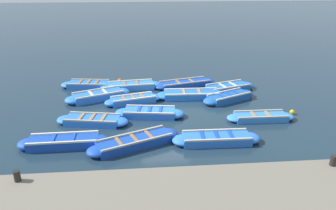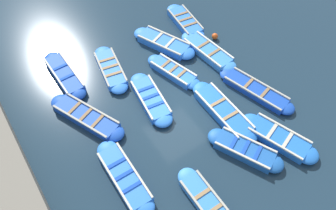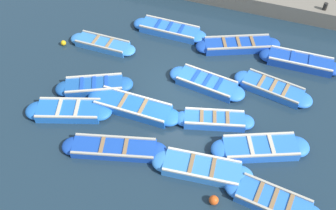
{
  "view_description": "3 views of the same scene",
  "coord_description": "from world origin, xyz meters",
  "px_view_note": "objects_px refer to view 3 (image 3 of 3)",
  "views": [
    {
      "loc": [
        15.46,
        -1.15,
        6.68
      ],
      "look_at": [
        0.66,
        0.13,
        0.49
      ],
      "focal_mm": 35.0,
      "sensor_mm": 36.0,
      "label": 1
    },
    {
      "loc": [
        5.4,
        7.3,
        11.81
      ],
      "look_at": [
        0.49,
        0.09,
        0.4
      ],
      "focal_mm": 35.0,
      "sensor_mm": 36.0,
      "label": 2
    },
    {
      "loc": [
        -10.62,
        -3.08,
        12.07
      ],
      "look_at": [
        -0.93,
        0.31,
        0.28
      ],
      "focal_mm": 42.0,
      "sensor_mm": 36.0,
      "label": 3
    }
  ],
  "objects_px": {
    "boat_tucked": "(207,83)",
    "bollard_north": "(325,6)",
    "boat_mid_row": "(114,148)",
    "boat_inner_gap": "(273,201)",
    "boat_outer_left": "(238,45)",
    "boat_end_of_row": "(260,148)",
    "boat_near_quay": "(272,89)",
    "boat_bow_out": "(69,111)",
    "boat_far_corner": "(202,169)",
    "buoy_orange_near": "(214,200)",
    "boat_broadside": "(214,120)",
    "boat_centre": "(94,86)",
    "boat_stern_in": "(133,107)",
    "boat_alongside": "(169,30)",
    "boat_drifting": "(103,44)",
    "buoy_yellow_far": "(63,43)",
    "boat_outer_right": "(300,62)"
  },
  "relations": [
    {
      "from": "boat_alongside",
      "to": "buoy_yellow_far",
      "type": "xyz_separation_m",
      "value": [
        -2.51,
        4.39,
        -0.05
      ]
    },
    {
      "from": "boat_bow_out",
      "to": "boat_broadside",
      "type": "relative_size",
      "value": 1.12
    },
    {
      "from": "boat_drifting",
      "to": "boat_outer_left",
      "type": "xyz_separation_m",
      "value": [
        1.98,
        -5.98,
        0.03
      ]
    },
    {
      "from": "boat_far_corner",
      "to": "boat_end_of_row",
      "type": "bearing_deg",
      "value": -49.17
    },
    {
      "from": "boat_outer_left",
      "to": "boat_inner_gap",
      "type": "bearing_deg",
      "value": -158.97
    },
    {
      "from": "boat_centre",
      "to": "bollard_north",
      "type": "xyz_separation_m",
      "value": [
        7.81,
        -8.53,
        0.79
      ]
    },
    {
      "from": "boat_centre",
      "to": "boat_broadside",
      "type": "bearing_deg",
      "value": -91.02
    },
    {
      "from": "boat_far_corner",
      "to": "boat_stern_in",
      "type": "bearing_deg",
      "value": 61.46
    },
    {
      "from": "boat_alongside",
      "to": "boat_inner_gap",
      "type": "height_order",
      "value": "boat_alongside"
    },
    {
      "from": "boat_outer_right",
      "to": "boat_drifting",
      "type": "height_order",
      "value": "boat_outer_right"
    },
    {
      "from": "boat_end_of_row",
      "to": "boat_mid_row",
      "type": "bearing_deg",
      "value": 109.16
    },
    {
      "from": "boat_mid_row",
      "to": "boat_centre",
      "type": "bearing_deg",
      "value": 38.79
    },
    {
      "from": "boat_tucked",
      "to": "buoy_orange_near",
      "type": "xyz_separation_m",
      "value": [
        -5.13,
        -1.69,
        -0.01
      ]
    },
    {
      "from": "boat_near_quay",
      "to": "boat_centre",
      "type": "xyz_separation_m",
      "value": [
        -2.35,
        7.07,
        0.02
      ]
    },
    {
      "from": "boat_stern_in",
      "to": "boat_near_quay",
      "type": "xyz_separation_m",
      "value": [
        2.88,
        -5.1,
        -0.02
      ]
    },
    {
      "from": "boat_tucked",
      "to": "bollard_north",
      "type": "relative_size",
      "value": 9.95
    },
    {
      "from": "boat_end_of_row",
      "to": "boat_near_quay",
      "type": "bearing_deg",
      "value": 1.3
    },
    {
      "from": "buoy_orange_near",
      "to": "bollard_north",
      "type": "bearing_deg",
      "value": -12.38
    },
    {
      "from": "boat_tucked",
      "to": "buoy_orange_near",
      "type": "bearing_deg",
      "value": -161.83
    },
    {
      "from": "boat_stern_in",
      "to": "boat_drifting",
      "type": "bearing_deg",
      "value": 42.26
    },
    {
      "from": "boat_bow_out",
      "to": "boat_outer_left",
      "type": "xyz_separation_m",
      "value": [
        6.14,
        -5.46,
        0.0
      ]
    },
    {
      "from": "boat_drifting",
      "to": "boat_far_corner",
      "type": "bearing_deg",
      "value": -128.59
    },
    {
      "from": "boat_bow_out",
      "to": "buoy_yellow_far",
      "type": "height_order",
      "value": "boat_bow_out"
    },
    {
      "from": "boat_drifting",
      "to": "boat_alongside",
      "type": "xyz_separation_m",
      "value": [
        2.0,
        -2.6,
        0.03
      ]
    },
    {
      "from": "boat_centre",
      "to": "buoy_yellow_far",
      "type": "relative_size",
      "value": 13.3
    },
    {
      "from": "buoy_orange_near",
      "to": "boat_centre",
      "type": "bearing_deg",
      "value": 60.76
    },
    {
      "from": "boat_centre",
      "to": "boat_outer_right",
      "type": "bearing_deg",
      "value": -61.2
    },
    {
      "from": "boat_near_quay",
      "to": "boat_mid_row",
      "type": "distance_m",
      "value": 7.02
    },
    {
      "from": "boat_tucked",
      "to": "boat_far_corner",
      "type": "distance_m",
      "value": 4.22
    },
    {
      "from": "boat_tucked",
      "to": "boat_alongside",
      "type": "height_order",
      "value": "boat_alongside"
    },
    {
      "from": "boat_end_of_row",
      "to": "bollard_north",
      "type": "distance_m",
      "value": 8.78
    },
    {
      "from": "boat_mid_row",
      "to": "boat_tucked",
      "type": "bearing_deg",
      "value": -28.09
    },
    {
      "from": "boat_stern_in",
      "to": "boat_outer_left",
      "type": "height_order",
      "value": "boat_stern_in"
    },
    {
      "from": "bollard_north",
      "to": "boat_mid_row",
      "type": "bearing_deg",
      "value": 148.18
    },
    {
      "from": "boat_centre",
      "to": "boat_drifting",
      "type": "bearing_deg",
      "value": 18.53
    },
    {
      "from": "boat_alongside",
      "to": "bollard_north",
      "type": "distance_m",
      "value": 7.56
    },
    {
      "from": "boat_mid_row",
      "to": "bollard_north",
      "type": "distance_m",
      "value": 12.27
    },
    {
      "from": "boat_stern_in",
      "to": "boat_drifting",
      "type": "height_order",
      "value": "boat_stern_in"
    },
    {
      "from": "boat_far_corner",
      "to": "boat_end_of_row",
      "type": "distance_m",
      "value": 2.35
    },
    {
      "from": "boat_far_corner",
      "to": "boat_mid_row",
      "type": "xyz_separation_m",
      "value": [
        -0.22,
        3.28,
        -0.02
      ]
    },
    {
      "from": "boat_centre",
      "to": "boat_outer_left",
      "type": "bearing_deg",
      "value": -48.07
    },
    {
      "from": "boat_broadside",
      "to": "boat_mid_row",
      "type": "distance_m",
      "value": 4.01
    },
    {
      "from": "boat_stern_in",
      "to": "buoy_orange_near",
      "type": "bearing_deg",
      "value": -125.04
    },
    {
      "from": "boat_outer_right",
      "to": "boat_broadside",
      "type": "bearing_deg",
      "value": 148.41
    },
    {
      "from": "boat_centre",
      "to": "bollard_north",
      "type": "bearing_deg",
      "value": -47.55
    },
    {
      "from": "boat_bow_out",
      "to": "boat_stern_in",
      "type": "relative_size",
      "value": 0.9
    },
    {
      "from": "boat_bow_out",
      "to": "boat_far_corner",
      "type": "height_order",
      "value": "boat_bow_out"
    },
    {
      "from": "boat_tucked",
      "to": "boat_inner_gap",
      "type": "relative_size",
      "value": 1.01
    },
    {
      "from": "boat_near_quay",
      "to": "boat_inner_gap",
      "type": "relative_size",
      "value": 1.01
    },
    {
      "from": "boat_outer_left",
      "to": "buoy_orange_near",
      "type": "distance_m",
      "value": 8.04
    }
  ]
}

